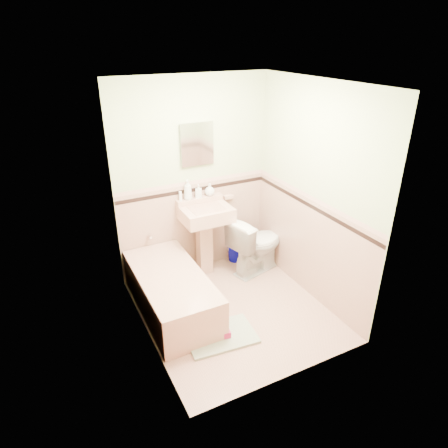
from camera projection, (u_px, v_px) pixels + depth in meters
name	position (u px, v px, depth m)	size (l,w,h in m)	color
floor	(234.00, 310.00, 4.60)	(2.20, 2.20, 0.00)	tan
ceiling	(237.00, 83.00, 3.52)	(2.20, 2.20, 0.00)	white
wall_back	(193.00, 180.00, 4.95)	(2.50, 2.50, 0.00)	beige
wall_front	(300.00, 261.00, 3.18)	(2.50, 2.50, 0.00)	beige
wall_left	(139.00, 231.00, 3.65)	(2.50, 2.50, 0.00)	beige
wall_right	(313.00, 195.00, 4.47)	(2.50, 2.50, 0.00)	beige
wainscot_back	(195.00, 227.00, 5.22)	(2.00, 2.00, 0.00)	tan
wainscot_front	(293.00, 324.00, 3.47)	(2.00, 2.00, 0.00)	tan
wainscot_left	(147.00, 289.00, 3.94)	(2.20, 2.20, 0.00)	tan
wainscot_right	(307.00, 246.00, 4.74)	(2.20, 2.20, 0.00)	tan
accent_back	(194.00, 190.00, 4.99)	(2.00, 2.00, 0.00)	black
accent_front	(297.00, 274.00, 3.25)	(2.00, 2.00, 0.00)	black
accent_left	(143.00, 243.00, 3.72)	(2.20, 2.20, 0.00)	black
accent_right	(311.00, 206.00, 4.52)	(2.20, 2.20, 0.00)	black
cap_back	(194.00, 182.00, 4.94)	(2.00, 2.00, 0.00)	tan
cap_front	(298.00, 263.00, 3.20)	(2.00, 2.00, 0.00)	tan
cap_left	(142.00, 234.00, 3.67)	(2.20, 2.20, 0.00)	tan
cap_right	(312.00, 198.00, 4.47)	(2.20, 2.20, 0.00)	tan
bathtub	(171.00, 293.00, 4.51)	(0.70, 1.50, 0.45)	tan
tub_faucet	(150.00, 236.00, 4.92)	(0.04, 0.04, 0.12)	silver
sink	(206.00, 241.00, 5.11)	(0.61, 0.50, 0.96)	tan
sink_faucet	(201.00, 204.00, 5.02)	(0.02, 0.02, 0.10)	silver
medicine_cabinet	(197.00, 144.00, 4.75)	(0.40, 0.04, 0.50)	white
soap_dish	(228.00, 197.00, 5.23)	(0.13, 0.07, 0.04)	tan
soap_bottle_left	(188.00, 190.00, 4.90)	(0.10, 0.10, 0.26)	#B2B2B2
soap_bottle_mid	(199.00, 191.00, 4.97)	(0.08, 0.08, 0.17)	#B2B2B2
soap_bottle_right	(210.00, 189.00, 5.04)	(0.12, 0.12, 0.16)	#B2B2B2
tube	(180.00, 196.00, 4.89)	(0.04, 0.04, 0.12)	white
toilet	(256.00, 244.00, 5.22)	(0.44, 0.77, 0.79)	white
bucket	(235.00, 253.00, 5.57)	(0.22, 0.22, 0.22)	#0607A2
bath_mat	(221.00, 336.00, 4.19)	(0.72, 0.48, 0.03)	#91A488
shoe	(222.00, 335.00, 4.13)	(0.17, 0.08, 0.07)	#BF1E59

